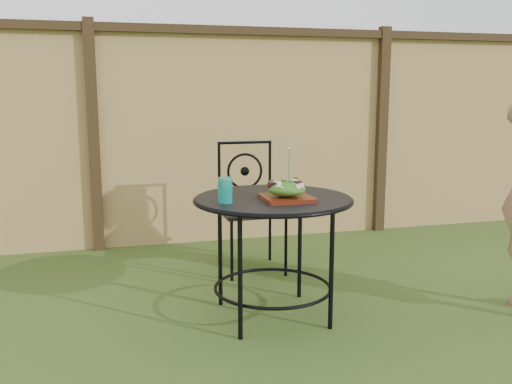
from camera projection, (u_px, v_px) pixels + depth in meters
ground at (345, 336)px, 3.13m from camera, size 60.00×60.00×0.00m
fence at (246, 134)px, 5.05m from camera, size 8.00×0.12×1.90m
patio_table at (273, 221)px, 3.31m from camera, size 0.92×0.92×0.72m
patio_chair at (250, 203)px, 4.25m from camera, size 0.46×0.46×0.95m
salad_plate at (287, 198)px, 3.19m from camera, size 0.27×0.27×0.02m
salad at (287, 189)px, 3.18m from camera, size 0.21×0.21×0.08m
fork at (289, 166)px, 3.16m from camera, size 0.01×0.01×0.18m
drinking_glass at (225, 190)px, 3.11m from camera, size 0.08×0.08×0.14m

